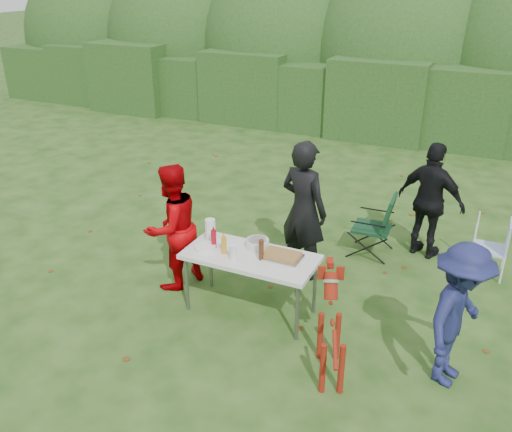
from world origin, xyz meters
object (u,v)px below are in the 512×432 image
at_px(person_cook, 304,210).
at_px(dog, 331,335).
at_px(lawn_chair, 490,246).
at_px(paper_towel_roll, 210,230).
at_px(folding_table, 250,259).
at_px(child, 458,316).
at_px(person_red_jacket, 172,227).
at_px(person_black_puffy, 431,201).
at_px(ketchup_bottle, 214,239).
at_px(beer_bottle, 261,250).
at_px(camping_chair, 372,224).
at_px(mustard_bottle, 224,245).

distance_m(person_cook, dog, 2.01).
xyz_separation_m(person_cook, dog, (0.94, -1.72, -0.43)).
bearing_deg(dog, person_cook, 7.20).
bearing_deg(lawn_chair, paper_towel_roll, 32.68).
xyz_separation_m(folding_table, child, (2.24, -0.23, 0.05)).
distance_m(person_cook, person_red_jacket, 1.64).
distance_m(folding_table, paper_towel_roll, 0.63).
bearing_deg(person_black_puffy, child, 123.04).
distance_m(person_red_jacket, dog, 2.45).
distance_m(lawn_chair, ketchup_bottle, 3.60).
xyz_separation_m(child, ketchup_bottle, (-2.69, 0.21, 0.12)).
bearing_deg(beer_bottle, child, -5.14).
bearing_deg(beer_bottle, person_cook, 85.90).
distance_m(camping_chair, beer_bottle, 2.19).
height_order(person_red_jacket, mustard_bottle, person_red_jacket).
xyz_separation_m(person_cook, paper_towel_roll, (-0.82, -0.92, -0.03)).
height_order(person_black_puffy, beer_bottle, person_black_puffy).
height_order(person_black_puffy, paper_towel_roll, person_black_puffy).
relative_size(folding_table, paper_towel_roll, 5.77).
height_order(folding_table, person_cook, person_cook).
height_order(camping_chair, mustard_bottle, mustard_bottle).
relative_size(dog, beer_bottle, 4.10).
bearing_deg(paper_towel_roll, dog, -24.47).
xyz_separation_m(mustard_bottle, beer_bottle, (0.44, 0.04, 0.02)).
relative_size(child, beer_bottle, 6.11).
bearing_deg(child, mustard_bottle, 100.64).
bearing_deg(person_black_puffy, person_cook, 60.04).
distance_m(dog, camping_chair, 2.64).
distance_m(person_black_puffy, lawn_chair, 0.94).
distance_m(person_cook, ketchup_bottle, 1.28).
height_order(folding_table, paper_towel_roll, paper_towel_roll).
distance_m(person_black_puffy, camping_chair, 0.83).
xyz_separation_m(camping_chair, paper_towel_roll, (-1.50, -1.83, 0.42)).
relative_size(lawn_chair, paper_towel_roll, 2.98).
distance_m(camping_chair, lawn_chair, 1.52).
height_order(folding_table, person_red_jacket, person_red_jacket).
bearing_deg(folding_table, beer_bottle, -15.47).
height_order(dog, lawn_chair, dog).
bearing_deg(mustard_bottle, person_black_puffy, 51.23).
distance_m(folding_table, person_black_puffy, 2.78).
relative_size(camping_chair, mustard_bottle, 4.50).
distance_m(child, lawn_chair, 2.36).
bearing_deg(dog, beer_bottle, 37.41).
bearing_deg(child, lawn_chair, 9.32).
distance_m(beer_bottle, paper_towel_roll, 0.76).
xyz_separation_m(person_black_puffy, beer_bottle, (-1.45, -2.31, 0.05)).
height_order(lawn_chair, mustard_bottle, mustard_bottle).
height_order(folding_table, lawn_chair, lawn_chair).
xyz_separation_m(person_black_puffy, mustard_bottle, (-1.89, -2.35, 0.03)).
bearing_deg(person_red_jacket, child, 101.25).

